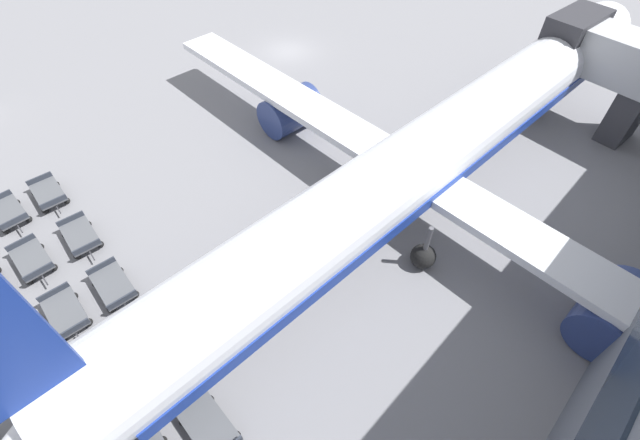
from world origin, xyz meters
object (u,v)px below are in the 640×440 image
object	(u,v)px
baggage_dolly_row_mid_b_col_a	(9,213)
baggage_dolly_row_mid_b_col_d	(102,387)
baggage_dolly_row_mid_b_col_c	(66,313)
baggage_dolly_row_mid_a_col_d	(44,423)
baggage_dolly_row_far_col_a	(49,194)
baggage_dolly_row_far_col_c	(113,286)
baggage_dolly_row_far_col_d	(157,349)
airplane	(430,155)
baggage_dolly_row_mid_a_col_c	(11,346)
baggage_dolly_row_mid_b_col_b	(32,260)
baggage_dolly_row_far_col_e	(208,426)
baggage_dolly_row_far_col_b	(81,236)

from	to	relation	value
baggage_dolly_row_mid_b_col_a	baggage_dolly_row_mid_b_col_d	xyz separation A→B (m)	(12.81, -0.98, 0.00)
baggage_dolly_row_mid_b_col_c	baggage_dolly_row_mid_b_col_d	bearing A→B (deg)	-5.57
baggage_dolly_row_mid_a_col_d	baggage_dolly_row_far_col_a	world-z (taller)	same
baggage_dolly_row_far_col_c	baggage_dolly_row_far_col_d	distance (m)	4.35
baggage_dolly_row_far_col_c	baggage_dolly_row_far_col_d	xyz separation A→B (m)	(4.35, -0.25, 0.00)
baggage_dolly_row_mid_b_col_d	baggage_dolly_row_far_col_a	distance (m)	13.12
airplane	baggage_dolly_row_far_col_d	world-z (taller)	airplane
baggage_dolly_row_mid_a_col_c	baggage_dolly_row_mid_b_col_b	world-z (taller)	same
airplane	baggage_dolly_row_mid_b_col_c	size ratio (longest dim) A/B	13.32
baggage_dolly_row_far_col_e	baggage_dolly_row_far_col_d	bearing A→B (deg)	175.45
baggage_dolly_row_mid_b_col_d	baggage_dolly_row_mid_b_col_b	bearing A→B (deg)	176.18
baggage_dolly_row_mid_b_col_a	baggage_dolly_row_mid_a_col_d	bearing A→B (deg)	-14.34
baggage_dolly_row_mid_a_col_c	baggage_dolly_row_mid_a_col_d	world-z (taller)	same
baggage_dolly_row_far_col_c	baggage_dolly_row_far_col_e	distance (m)	8.51
baggage_dolly_row_mid_a_col_c	baggage_dolly_row_far_col_d	bearing A→B (deg)	43.16
baggage_dolly_row_mid_a_col_d	baggage_dolly_row_far_col_d	world-z (taller)	same
baggage_dolly_row_mid_a_col_d	baggage_dolly_row_far_col_c	xyz separation A→B (m)	(-3.89, 4.91, 0.00)
baggage_dolly_row_far_col_b	baggage_dolly_row_mid_b_col_a	bearing A→B (deg)	-155.91
baggage_dolly_row_mid_b_col_d	baggage_dolly_row_mid_b_col_c	bearing A→B (deg)	174.43
baggage_dolly_row_mid_a_col_c	baggage_dolly_row_mid_a_col_d	distance (m)	4.20
baggage_dolly_row_mid_b_col_d	baggage_dolly_row_mid_a_col_c	bearing A→B (deg)	-156.65
baggage_dolly_row_mid_a_col_d	baggage_dolly_row_mid_b_col_c	distance (m)	4.86
baggage_dolly_row_mid_b_col_b	baggage_dolly_row_far_col_e	xyz separation A→B (m)	(12.86, 1.53, 0.00)
baggage_dolly_row_mid_a_col_c	baggage_dolly_row_mid_b_col_b	xyz separation A→B (m)	(-4.06, 2.50, 0.00)
baggage_dolly_row_mid_b_col_b	baggage_dolly_row_far_col_b	bearing A→B (deg)	84.54
baggage_dolly_row_far_col_e	baggage_dolly_row_far_col_b	bearing A→B (deg)	175.94
airplane	baggage_dolly_row_mid_a_col_d	world-z (taller)	airplane
airplane	baggage_dolly_row_mid_a_col_c	xyz separation A→B (m)	(-7.33, -19.91, -3.06)
baggage_dolly_row_far_col_e	baggage_dolly_row_far_col_a	bearing A→B (deg)	176.44
airplane	baggage_dolly_row_mid_b_col_d	xyz separation A→B (m)	(-2.87, -17.99, -3.06)
baggage_dolly_row_mid_b_col_b	baggage_dolly_row_mid_b_col_c	bearing A→B (deg)	-1.99
airplane	baggage_dolly_row_mid_a_col_d	bearing A→B (deg)	-98.84
baggage_dolly_row_mid_a_col_c	baggage_dolly_row_far_col_b	xyz separation A→B (m)	(-3.83, 4.93, 0.00)
baggage_dolly_row_mid_b_col_b	baggage_dolly_row_far_col_b	world-z (taller)	same
baggage_dolly_row_far_col_a	baggage_dolly_row_far_col_c	size ratio (longest dim) A/B	1.00
baggage_dolly_row_mid_a_col_c	baggage_dolly_row_mid_b_col_a	world-z (taller)	same
baggage_dolly_row_mid_b_col_b	baggage_dolly_row_mid_b_col_d	size ratio (longest dim) A/B	0.99
baggage_dolly_row_mid_b_col_d	baggage_dolly_row_far_col_e	bearing A→B (deg)	25.88
baggage_dolly_row_far_col_e	baggage_dolly_row_far_col_c	bearing A→B (deg)	176.07
baggage_dolly_row_mid_b_col_b	baggage_dolly_row_mid_b_col_c	xyz separation A→B (m)	(4.18, -0.15, 0.00)
baggage_dolly_row_mid_b_col_c	baggage_dolly_row_mid_b_col_d	xyz separation A→B (m)	(4.35, -0.42, 0.00)
baggage_dolly_row_far_col_c	baggage_dolly_row_far_col_e	world-z (taller)	same
baggage_dolly_row_mid_a_col_c	baggage_dolly_row_mid_b_col_c	size ratio (longest dim) A/B	0.99
baggage_dolly_row_mid_b_col_a	baggage_dolly_row_mid_b_col_c	distance (m)	8.49
baggage_dolly_row_mid_a_col_c	baggage_dolly_row_far_col_a	size ratio (longest dim) A/B	0.99
baggage_dolly_row_mid_a_col_d	baggage_dolly_row_far_col_b	bearing A→B (deg)	146.92
baggage_dolly_row_mid_a_col_d	baggage_dolly_row_far_col_a	bearing A→B (deg)	156.60
baggage_dolly_row_far_col_c	baggage_dolly_row_far_col_d	size ratio (longest dim) A/B	1.00
baggage_dolly_row_mid_b_col_d	baggage_dolly_row_far_col_e	xyz separation A→B (m)	(4.33, 2.10, 0.00)
baggage_dolly_row_far_col_a	baggage_dolly_row_far_col_d	size ratio (longest dim) A/B	1.00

